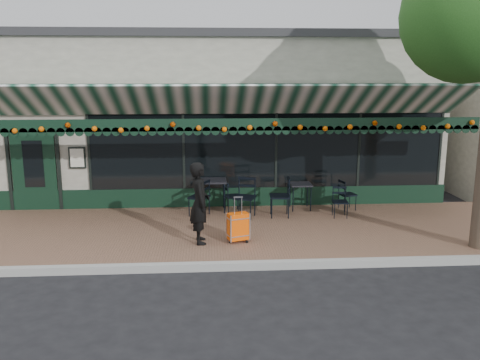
{
  "coord_description": "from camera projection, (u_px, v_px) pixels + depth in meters",
  "views": [
    {
      "loc": [
        -0.4,
        -9.03,
        3.64
      ],
      "look_at": [
        0.3,
        1.6,
        1.36
      ],
      "focal_mm": 38.0,
      "sensor_mm": 36.0,
      "label": 1
    }
  ],
  "objects": [
    {
      "name": "curb",
      "position": [
        230.0,
        266.0,
        9.51
      ],
      "size": [
        18.0,
        0.16,
        0.15
      ],
      "primitive_type": "cube",
      "color": "#9E9E99",
      "rests_on": "ground"
    },
    {
      "name": "cafe_table_b",
      "position": [
        213.0,
        183.0,
        12.88
      ],
      "size": [
        0.65,
        0.65,
        0.81
      ],
      "color": "black",
      "rests_on": "sidewalk"
    },
    {
      "name": "chair_b_front",
      "position": [
        245.0,
        198.0,
        12.32
      ],
      "size": [
        0.63,
        0.63,
        0.99
      ],
      "primitive_type": null,
      "rotation": [
        0.0,
        0.0,
        -0.35
      ],
      "color": "black",
      "rests_on": "sidewalk"
    },
    {
      "name": "chair_a_right",
      "position": [
        347.0,
        195.0,
        13.06
      ],
      "size": [
        0.47,
        0.47,
        0.78
      ],
      "primitive_type": null,
      "rotation": [
        0.0,
        0.0,
        1.8
      ],
      "color": "black",
      "rests_on": "sidewalk"
    },
    {
      "name": "chair_a_left",
      "position": [
        280.0,
        197.0,
        12.42
      ],
      "size": [
        0.53,
        0.53,
        0.99
      ],
      "primitive_type": null,
      "rotation": [
        0.0,
        0.0,
        -1.64
      ],
      "color": "black",
      "rests_on": "sidewalk"
    },
    {
      "name": "woman",
      "position": [
        200.0,
        203.0,
        10.43
      ],
      "size": [
        0.47,
        0.66,
        1.7
      ],
      "primitive_type": "imported",
      "rotation": [
        0.0,
        0.0,
        1.68
      ],
      "color": "black",
      "rests_on": "sidewalk"
    },
    {
      "name": "cafe_table_a",
      "position": [
        301.0,
        186.0,
        13.06
      ],
      "size": [
        0.55,
        0.55,
        0.68
      ],
      "color": "black",
      "rests_on": "sidewalk"
    },
    {
      "name": "chair_a_front",
      "position": [
        340.0,
        202.0,
        12.37
      ],
      "size": [
        0.41,
        0.41,
        0.75
      ],
      "primitive_type": null,
      "rotation": [
        0.0,
        0.0,
        -0.09
      ],
      "color": "black",
      "rests_on": "sidewalk"
    },
    {
      "name": "chair_b_right",
      "position": [
        233.0,
        196.0,
        12.86
      ],
      "size": [
        0.47,
        0.47,
        0.79
      ],
      "primitive_type": null,
      "rotation": [
        0.0,
        0.0,
        1.77
      ],
      "color": "black",
      "rests_on": "sidewalk"
    },
    {
      "name": "suitcase",
      "position": [
        238.0,
        227.0,
        10.57
      ],
      "size": [
        0.48,
        0.36,
        0.97
      ],
      "rotation": [
        0.0,
        0.0,
        0.34
      ],
      "color": "#FF5608",
      "rests_on": "sidewalk"
    },
    {
      "name": "ground",
      "position": [
        230.0,
        268.0,
        9.6
      ],
      "size": [
        80.0,
        80.0,
        0.0
      ],
      "primitive_type": "plane",
      "color": "black",
      "rests_on": "ground"
    },
    {
      "name": "restaurant_building",
      "position": [
        219.0,
        114.0,
        16.77
      ],
      "size": [
        12.0,
        9.6,
        4.5
      ],
      "color": "gray",
      "rests_on": "ground"
    },
    {
      "name": "sidewalk",
      "position": [
        226.0,
        232.0,
        11.54
      ],
      "size": [
        18.0,
        4.0,
        0.15
      ],
      "primitive_type": "cube",
      "color": "brown",
      "rests_on": "ground"
    },
    {
      "name": "chair_b_left",
      "position": [
        199.0,
        197.0,
        12.51
      ],
      "size": [
        0.6,
        0.6,
        0.91
      ],
      "primitive_type": null,
      "rotation": [
        0.0,
        0.0,
        -2.0
      ],
      "color": "black",
      "rests_on": "sidewalk"
    }
  ]
}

